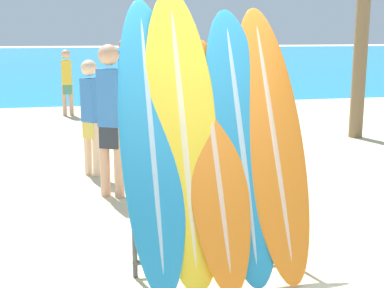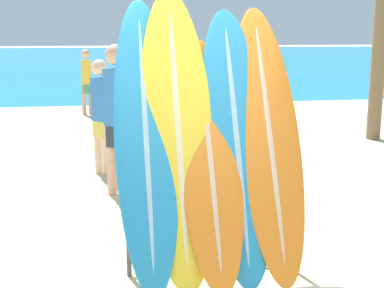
% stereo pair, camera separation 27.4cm
% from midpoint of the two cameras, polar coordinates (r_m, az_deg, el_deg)
% --- Properties ---
extents(ocean_water, '(120.00, 60.00, 0.01)m').
position_cam_midpoint_polar(ocean_water, '(43.41, -11.84, 8.99)').
color(ocean_water, teal).
rests_on(ocean_water, ground_plane).
extents(surfboard_rack, '(1.34, 0.04, 0.87)m').
position_cam_midpoint_polar(surfboard_rack, '(4.35, 0.55, -7.62)').
color(surfboard_rack, '#47474C').
rests_on(surfboard_rack, ground_plane).
extents(surfboard_slot_0, '(0.50, 1.22, 2.21)m').
position_cam_midpoint_polar(surfboard_slot_0, '(4.19, -6.25, 0.56)').
color(surfboard_slot_0, teal).
rests_on(surfboard_slot_0, ground_plane).
extents(surfboard_slot_1, '(0.59, 1.14, 2.28)m').
position_cam_midpoint_polar(surfboard_slot_1, '(4.23, -2.84, 1.24)').
color(surfboard_slot_1, yellow).
rests_on(surfboard_slot_1, ground_plane).
extents(surfboard_slot_2, '(0.50, 1.12, 1.88)m').
position_cam_midpoint_polar(surfboard_slot_2, '(4.23, 0.61, -1.56)').
color(surfboard_slot_2, orange).
rests_on(surfboard_slot_2, ground_plane).
extents(surfboard_slot_3, '(0.54, 1.09, 2.12)m').
position_cam_midpoint_polar(surfboard_slot_3, '(4.32, 3.40, 0.39)').
color(surfboard_slot_3, teal).
rests_on(surfboard_slot_3, ground_plane).
extents(surfboard_slot_4, '(0.52, 1.16, 2.15)m').
position_cam_midpoint_polar(surfboard_slot_4, '(4.41, 6.81, 0.70)').
color(surfboard_slot_4, orange).
rests_on(surfboard_slot_4, ground_plane).
extents(person_near_water, '(0.26, 0.27, 1.57)m').
position_cam_midpoint_polar(person_near_water, '(7.31, -11.83, 3.20)').
color(person_near_water, beige).
rests_on(person_near_water, ground_plane).
extents(person_mid_beach, '(0.26, 0.21, 1.54)m').
position_cam_midpoint_polar(person_mid_beach, '(12.91, -13.81, 6.65)').
color(person_mid_beach, tan).
rests_on(person_mid_beach, ground_plane).
extents(person_far_left, '(0.31, 0.28, 1.79)m').
position_cam_midpoint_polar(person_far_left, '(6.28, -9.94, 3.02)').
color(person_far_left, tan).
rests_on(person_far_left, ground_plane).
extents(person_far_right, '(0.25, 0.30, 1.76)m').
position_cam_midpoint_polar(person_far_right, '(13.21, -7.89, 7.52)').
color(person_far_right, '#A87A5B').
rests_on(person_far_right, ground_plane).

